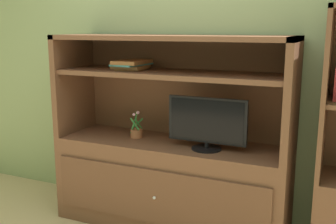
# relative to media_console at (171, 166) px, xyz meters

# --- Properties ---
(painted_rear_wall) EXTENTS (6.00, 0.10, 2.80)m
(painted_rear_wall) POSITION_rel_media_console_xyz_m (0.00, 0.35, 0.91)
(painted_rear_wall) COLOR #8C9E6B
(painted_rear_wall) RESTS_ON ground_plane
(media_console) EXTENTS (1.84, 0.59, 1.52)m
(media_console) POSITION_rel_media_console_xyz_m (0.00, 0.00, 0.00)
(media_console) COLOR brown
(media_console) RESTS_ON ground_plane
(tv_monitor) EXTENTS (0.59, 0.22, 0.39)m
(tv_monitor) POSITION_rel_media_console_xyz_m (0.32, -0.07, 0.40)
(tv_monitor) COLOR black
(tv_monitor) RESTS_ON media_console
(potted_plant) EXTENTS (0.10, 0.10, 0.22)m
(potted_plant) POSITION_rel_media_console_xyz_m (-0.31, 0.01, 0.25)
(potted_plant) COLOR #B26642
(potted_plant) RESTS_ON media_console
(magazine_stack) EXTENTS (0.24, 0.35, 0.08)m
(magazine_stack) POSITION_rel_media_console_xyz_m (-0.33, -0.01, 0.79)
(magazine_stack) COLOR #A56638
(magazine_stack) RESTS_ON media_console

